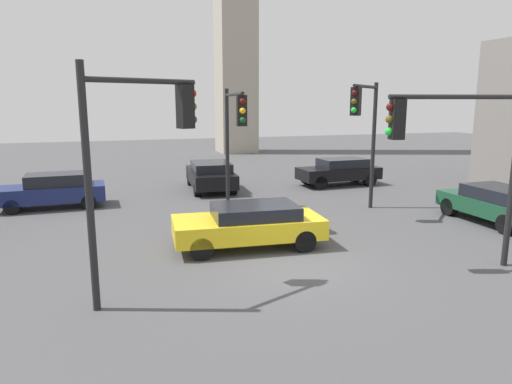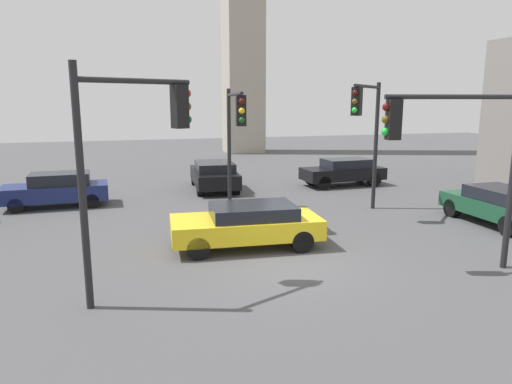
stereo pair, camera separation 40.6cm
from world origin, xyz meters
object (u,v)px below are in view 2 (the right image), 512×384
traffic_light_3 (133,139)px  car_5 (214,175)px  car_4 (499,205)px  traffic_light_2 (367,121)px  car_1 (344,171)px  traffic_light_1 (453,141)px  car_2 (247,224)px  car_3 (57,189)px  traffic_light_0 (234,125)px

traffic_light_3 → car_5: bearing=48.4°
traffic_light_3 → car_4: (12.76, 2.63, -2.87)m
traffic_light_2 → car_1: traffic_light_2 is taller
traffic_light_3 → car_4: bearing=-10.8°
traffic_light_1 → car_2: bearing=-26.9°
car_2 → car_3: bearing=-46.1°
car_2 → car_3: car_3 is taller
traffic_light_3 → car_3: 11.11m
traffic_light_3 → car_2: 5.18m
traffic_light_0 → car_5: (0.39, 5.91, -2.80)m
traffic_light_0 → car_3: size_ratio=1.15×
car_3 → car_4: size_ratio=1.04×
traffic_light_0 → traffic_light_3: bearing=-23.6°
car_2 → car_4: car_4 is taller
traffic_light_2 → traffic_light_3: size_ratio=0.99×
car_1 → car_4: car_1 is taller
traffic_light_3 → car_2: bearing=16.7°
car_1 → car_5: 6.87m
car_4 → car_5: car_5 is taller
traffic_light_2 → car_2: size_ratio=1.11×
traffic_light_2 → car_4: 5.62m
traffic_light_3 → car_1: 16.10m
traffic_light_1 → traffic_light_2: bearing=-89.0°
traffic_light_2 → car_1: (2.22, 6.02, -2.91)m
traffic_light_1 → car_2: (-4.46, 3.42, -2.71)m
traffic_light_1 → car_4: traffic_light_1 is taller
car_3 → car_5: 7.42m
traffic_light_1 → car_5: size_ratio=1.05×
traffic_light_1 → traffic_light_2: 6.15m
traffic_light_0 → traffic_light_3: (-3.84, -6.32, 0.04)m
traffic_light_0 → car_5: traffic_light_0 is taller
car_1 → car_5: same height
traffic_light_1 → car_5: (-3.57, 12.93, -2.67)m
car_2 → car_4: size_ratio=1.14×
traffic_light_2 → traffic_light_3: 10.32m
traffic_light_2 → car_5: traffic_light_2 is taller
car_1 → traffic_light_1: bearing=73.1°
car_1 → car_2: bearing=46.5°
car_4 → traffic_light_2: bearing=55.9°
car_1 → car_5: size_ratio=0.95×
traffic_light_0 → car_2: traffic_light_0 is taller
car_5 → traffic_light_2: bearing=-142.4°
traffic_light_2 → car_1: 7.04m
car_1 → traffic_light_2: bearing=67.9°
traffic_light_1 → traffic_light_3: 7.83m
traffic_light_2 → car_2: (-5.48, -2.63, -2.95)m
traffic_light_3 → car_5: (4.23, 12.23, -2.85)m
car_5 → car_2: bearing=178.5°
traffic_light_1 → traffic_light_3: traffic_light_3 is taller
car_1 → traffic_light_3: bearing=44.0°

